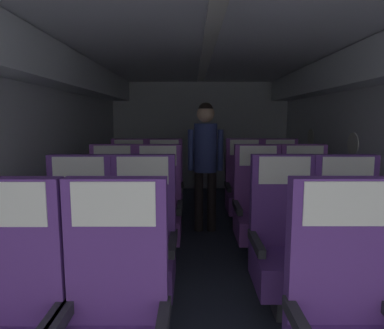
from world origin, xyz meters
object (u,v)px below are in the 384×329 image
object	(u,v)px
seat_b_left_aisle	(141,249)
seat_c_left_window	(111,211)
seat_d_left_window	(127,191)
seat_d_left_aisle	(163,191)
seat_b_right_aisle	(347,249)
seat_c_left_aisle	(157,212)
seat_b_right_window	(284,248)
seat_c_right_aisle	(304,211)
seat_c_right_window	(257,212)
seat_b_left_window	(76,249)
flight_attendant	(204,153)
seat_d_right_aisle	(279,191)
seat_d_right_window	(243,191)

from	to	relation	value
seat_b_left_aisle	seat_c_left_window	bearing A→B (deg)	114.63
seat_d_left_window	seat_d_left_aisle	xyz separation A→B (m)	(0.45, 0.01, 0.00)
seat_b_left_aisle	seat_b_right_aisle	bearing A→B (deg)	-0.27
seat_b_left_aisle	seat_c_left_aisle	world-z (taller)	same
seat_b_right_window	seat_c_left_aisle	size ratio (longest dim) A/B	1.00
seat_c_right_aisle	seat_d_left_window	bearing A→B (deg)	154.20
seat_d_left_window	seat_b_right_aisle	bearing A→B (deg)	-44.92
seat_c_right_window	seat_d_left_window	bearing A→B (deg)	147.02
seat_c_right_window	seat_c_left_aisle	bearing A→B (deg)	179.86
seat_b_left_window	seat_c_right_aisle	bearing A→B (deg)	26.75
seat_c_right_aisle	flight_attendant	size ratio (longest dim) A/B	0.72
seat_c_right_window	seat_d_right_aisle	world-z (taller)	same
seat_b_right_aisle	flight_attendant	size ratio (longest dim) A/B	0.72
seat_b_right_aisle	flight_attendant	xyz separation A→B (m)	(-0.95, 1.79, 0.50)
seat_b_right_window	seat_d_right_window	xyz separation A→B (m)	(0.01, 1.93, 0.00)
seat_c_left_window	flight_attendant	world-z (taller)	flight_attendant
seat_c_left_window	seat_c_right_window	distance (m)	1.47
seat_b_left_window	seat_d_left_aisle	size ratio (longest dim) A/B	1.00
seat_b_left_window	flight_attendant	bearing A→B (deg)	61.35
seat_d_left_aisle	flight_attendant	size ratio (longest dim) A/B	0.72
seat_b_left_aisle	seat_c_left_window	distance (m)	1.08
seat_b_right_window	seat_d_right_aisle	distance (m)	1.99
seat_b_left_window	seat_d_right_window	bearing A→B (deg)	52.58
seat_c_left_window	flight_attendant	distance (m)	1.36
seat_b_right_aisle	seat_c_left_window	size ratio (longest dim) A/B	1.00
seat_b_left_aisle	seat_d_right_window	bearing A→B (deg)	62.04
seat_b_right_aisle	seat_c_right_window	world-z (taller)	same
seat_c_left_aisle	seat_d_left_window	bearing A→B (deg)	116.22
seat_b_right_window	seat_c_left_aisle	distance (m)	1.39
seat_c_left_aisle	seat_d_left_aisle	xyz separation A→B (m)	(-0.01, 0.97, 0.00)
seat_b_left_window	seat_b_right_window	size ratio (longest dim) A/B	1.00
seat_b_right_aisle	seat_c_left_aisle	distance (m)	1.75
seat_b_left_window	seat_d_left_aisle	distance (m)	1.99
seat_c_left_aisle	seat_d_right_window	world-z (taller)	same
seat_b_right_window	seat_b_left_aisle	bearing A→B (deg)	-179.60
seat_b_right_aisle	seat_c_right_aisle	world-z (taller)	same
seat_c_right_window	seat_b_right_window	bearing A→B (deg)	-89.70
seat_b_left_aisle	seat_c_left_aisle	distance (m)	0.96
seat_b_right_window	seat_c_left_aisle	bearing A→B (deg)	136.54
seat_b_right_window	seat_d_left_aisle	world-z (taller)	same
seat_b_left_aisle	seat_c_right_aisle	bearing A→B (deg)	33.21
seat_b_left_window	seat_d_right_window	xyz separation A→B (m)	(1.49, 1.95, 0.00)
seat_d_left_aisle	seat_d_right_aisle	distance (m)	1.49
seat_d_left_aisle	seat_d_left_window	bearing A→B (deg)	-178.24
seat_d_left_aisle	seat_d_right_window	size ratio (longest dim) A/B	1.00
seat_b_left_window	seat_b_right_aisle	world-z (taller)	same
seat_d_left_window	seat_c_left_window	bearing A→B (deg)	-89.59
seat_b_right_window	seat_d_left_window	distance (m)	2.41
seat_c_right_aisle	seat_d_right_aisle	distance (m)	0.96
seat_b_right_aisle	seat_d_right_window	distance (m)	2.00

